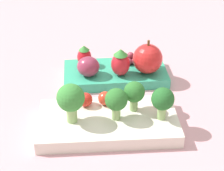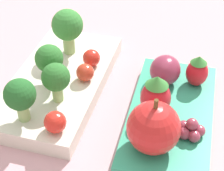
{
  "view_description": "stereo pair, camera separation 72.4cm",
  "coord_description": "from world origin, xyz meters",
  "px_view_note": "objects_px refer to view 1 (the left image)",
  "views": [
    {
      "loc": [
        -0.04,
        0.53,
        0.38
      ],
      "look_at": [
        -0.01,
        0.0,
        0.03
      ],
      "focal_mm": 60.0,
      "sensor_mm": 36.0,
      "label": 1
    },
    {
      "loc": [
        -0.33,
        -0.13,
        0.32
      ],
      "look_at": [
        -0.01,
        0.0,
        0.03
      ],
      "focal_mm": 60.0,
      "sensor_mm": 36.0,
      "label": 2
    }
  ],
  "objects_px": {
    "cherry_tomato_0": "(161,96)",
    "broccoli_floret_1": "(163,100)",
    "cherry_tomato_2": "(85,100)",
    "strawberry_1": "(84,56)",
    "bento_box_savoury": "(108,123)",
    "broccoli_floret_3": "(71,99)",
    "broccoli_floret_0": "(116,101)",
    "grape_cluster": "(130,59)",
    "apple": "(148,59)",
    "plum": "(88,67)",
    "strawberry_0": "(121,63)",
    "cherry_tomato_1": "(108,98)",
    "bento_box_fruit": "(115,74)",
    "broccoli_floret_2": "(134,93)"
  },
  "relations": [
    {
      "from": "broccoli_floret_0",
      "to": "strawberry_0",
      "type": "xyz_separation_m",
      "value": [
        -0.0,
        -0.13,
        -0.01
      ]
    },
    {
      "from": "strawberry_1",
      "to": "plum",
      "type": "relative_size",
      "value": 1.02
    },
    {
      "from": "apple",
      "to": "plum",
      "type": "xyz_separation_m",
      "value": [
        0.11,
        0.02,
        -0.01
      ]
    },
    {
      "from": "broccoli_floret_0",
      "to": "plum",
      "type": "height_order",
      "value": "broccoli_floret_0"
    },
    {
      "from": "strawberry_0",
      "to": "grape_cluster",
      "type": "relative_size",
      "value": 1.75
    },
    {
      "from": "broccoli_floret_3",
      "to": "strawberry_0",
      "type": "distance_m",
      "value": 0.16
    },
    {
      "from": "strawberry_1",
      "to": "plum",
      "type": "distance_m",
      "value": 0.04
    },
    {
      "from": "apple",
      "to": "strawberry_0",
      "type": "distance_m",
      "value": 0.05
    },
    {
      "from": "cherry_tomato_1",
      "to": "grape_cluster",
      "type": "distance_m",
      "value": 0.15
    },
    {
      "from": "bento_box_savoury",
      "to": "cherry_tomato_0",
      "type": "distance_m",
      "value": 0.1
    },
    {
      "from": "broccoli_floret_3",
      "to": "broccoli_floret_2",
      "type": "bearing_deg",
      "value": -160.03
    },
    {
      "from": "cherry_tomato_2",
      "to": "grape_cluster",
      "type": "relative_size",
      "value": 0.76
    },
    {
      "from": "broccoli_floret_1",
      "to": "cherry_tomato_0",
      "type": "xyz_separation_m",
      "value": [
        -0.0,
        -0.04,
        -0.02
      ]
    },
    {
      "from": "bento_box_savoury",
      "to": "apple",
      "type": "bearing_deg",
      "value": -113.63
    },
    {
      "from": "bento_box_fruit",
      "to": "broccoli_floret_2",
      "type": "relative_size",
      "value": 4.04
    },
    {
      "from": "apple",
      "to": "cherry_tomato_2",
      "type": "bearing_deg",
      "value": 48.89
    },
    {
      "from": "cherry_tomato_2",
      "to": "strawberry_1",
      "type": "relative_size",
      "value": 0.55
    },
    {
      "from": "bento_box_fruit",
      "to": "apple",
      "type": "bearing_deg",
      "value": 175.94
    },
    {
      "from": "cherry_tomato_1",
      "to": "plum",
      "type": "xyz_separation_m",
      "value": [
        0.04,
        -0.09,
        0.0
      ]
    },
    {
      "from": "bento_box_savoury",
      "to": "strawberry_1",
      "type": "xyz_separation_m",
      "value": [
        0.06,
        -0.16,
        0.03
      ]
    },
    {
      "from": "plum",
      "to": "broccoli_floret_1",
      "type": "bearing_deg",
      "value": 135.33
    },
    {
      "from": "broccoli_floret_3",
      "to": "apple",
      "type": "height_order",
      "value": "broccoli_floret_3"
    },
    {
      "from": "broccoli_floret_2",
      "to": "cherry_tomato_0",
      "type": "bearing_deg",
      "value": -153.9
    },
    {
      "from": "broccoli_floret_3",
      "to": "grape_cluster",
      "type": "height_order",
      "value": "broccoli_floret_3"
    },
    {
      "from": "bento_box_savoury",
      "to": "cherry_tomato_2",
      "type": "relative_size",
      "value": 9.97
    },
    {
      "from": "bento_box_fruit",
      "to": "cherry_tomato_0",
      "type": "xyz_separation_m",
      "value": [
        -0.08,
        0.11,
        0.02
      ]
    },
    {
      "from": "bento_box_savoury",
      "to": "cherry_tomato_1",
      "type": "xyz_separation_m",
      "value": [
        0.0,
        -0.03,
        0.02
      ]
    },
    {
      "from": "bento_box_savoury",
      "to": "broccoli_floret_0",
      "type": "xyz_separation_m",
      "value": [
        -0.01,
        0.0,
        0.04
      ]
    },
    {
      "from": "broccoli_floret_0",
      "to": "cherry_tomato_0",
      "type": "relative_size",
      "value": 2.16
    },
    {
      "from": "bento_box_savoury",
      "to": "grape_cluster",
      "type": "relative_size",
      "value": 7.56
    },
    {
      "from": "bento_box_fruit",
      "to": "cherry_tomato_0",
      "type": "relative_size",
      "value": 8.38
    },
    {
      "from": "broccoli_floret_0",
      "to": "cherry_tomato_2",
      "type": "height_order",
      "value": "broccoli_floret_0"
    },
    {
      "from": "bento_box_savoury",
      "to": "strawberry_1",
      "type": "distance_m",
      "value": 0.17
    },
    {
      "from": "bento_box_savoury",
      "to": "cherry_tomato_2",
      "type": "xyz_separation_m",
      "value": [
        0.04,
        -0.03,
        0.02
      ]
    },
    {
      "from": "strawberry_0",
      "to": "plum",
      "type": "relative_size",
      "value": 1.28
    },
    {
      "from": "apple",
      "to": "strawberry_1",
      "type": "height_order",
      "value": "apple"
    },
    {
      "from": "cherry_tomato_0",
      "to": "broccoli_floret_1",
      "type": "bearing_deg",
      "value": 87.38
    },
    {
      "from": "broccoli_floret_1",
      "to": "broccoli_floret_3",
      "type": "bearing_deg",
      "value": 6.12
    },
    {
      "from": "broccoli_floret_0",
      "to": "bento_box_savoury",
      "type": "bearing_deg",
      "value": -9.54
    },
    {
      "from": "broccoli_floret_0",
      "to": "cherry_tomato_1",
      "type": "xyz_separation_m",
      "value": [
        0.01,
        -0.04,
        -0.02
      ]
    },
    {
      "from": "broccoli_floret_1",
      "to": "cherry_tomato_2",
      "type": "relative_size",
      "value": 2.33
    },
    {
      "from": "bento_box_savoury",
      "to": "strawberry_0",
      "type": "xyz_separation_m",
      "value": [
        -0.01,
        -0.13,
        0.03
      ]
    },
    {
      "from": "strawberry_0",
      "to": "plum",
      "type": "bearing_deg",
      "value": 5.51
    },
    {
      "from": "strawberry_0",
      "to": "cherry_tomato_2",
      "type": "bearing_deg",
      "value": 63.1
    },
    {
      "from": "broccoli_floret_2",
      "to": "broccoli_floret_3",
      "type": "bearing_deg",
      "value": 19.97
    },
    {
      "from": "bento_box_savoury",
      "to": "cherry_tomato_2",
      "type": "height_order",
      "value": "cherry_tomato_2"
    },
    {
      "from": "cherry_tomato_0",
      "to": "plum",
      "type": "height_order",
      "value": "plum"
    },
    {
      "from": "grape_cluster",
      "to": "plum",
      "type": "bearing_deg",
      "value": 34.3
    },
    {
      "from": "plum",
      "to": "grape_cluster",
      "type": "height_order",
      "value": "plum"
    },
    {
      "from": "broccoli_floret_1",
      "to": "grape_cluster",
      "type": "distance_m",
      "value": 0.18
    }
  ]
}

